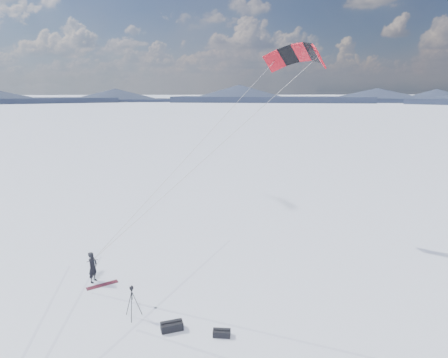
{
  "coord_description": "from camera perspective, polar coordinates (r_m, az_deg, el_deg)",
  "views": [
    {
      "loc": [
        3.16,
        -13.95,
        9.55
      ],
      "look_at": [
        6.02,
        6.63,
        4.64
      ],
      "focal_mm": 30.0,
      "sensor_mm": 36.0,
      "label": 1
    }
  ],
  "objects": [
    {
      "name": "ground",
      "position": [
        17.2,
        -18.37,
        -21.19
      ],
      "size": [
        1800.0,
        1800.0,
        0.0
      ],
      "primitive_type": "plane",
      "color": "white"
    },
    {
      "name": "horizon_hills",
      "position": [
        15.83,
        -19.11,
        -12.84
      ],
      "size": [
        704.47,
        706.88,
        8.0
      ],
      "color": "#172133",
      "rests_on": "ground"
    },
    {
      "name": "snow_tracks",
      "position": [
        17.26,
        -23.62,
        -21.52
      ],
      "size": [
        13.93,
        10.25,
        0.01
      ],
      "color": "silver",
      "rests_on": "ground"
    },
    {
      "name": "snowkiter",
      "position": [
        21.01,
        -19.2,
        -14.54
      ],
      "size": [
        0.57,
        0.69,
        1.62
      ],
      "primitive_type": "imported",
      "rotation": [
        0.0,
        0.0,
        1.2
      ],
      "color": "black",
      "rests_on": "ground"
    },
    {
      "name": "snowboard",
      "position": [
        20.51,
        -18.06,
        -15.1
      ],
      "size": [
        1.53,
        0.91,
        0.04
      ],
      "primitive_type": "cube",
      "rotation": [
        0.0,
        0.0,
        0.43
      ],
      "color": "maroon",
      "rests_on": "ground"
    },
    {
      "name": "tripod",
      "position": [
        17.22,
        -13.83,
        -17.14
      ],
      "size": [
        0.72,
        0.66,
        1.46
      ],
      "rotation": [
        0.0,
        0.0,
        0.41
      ],
      "color": "black",
      "rests_on": "ground"
    },
    {
      "name": "gear_bag_a",
      "position": [
        16.56,
        -7.95,
        -21.32
      ],
      "size": [
        0.95,
        0.57,
        0.4
      ],
      "rotation": [
        0.0,
        0.0,
        0.17
      ],
      "color": "black",
      "rests_on": "ground"
    },
    {
      "name": "gear_bag_b",
      "position": [
        16.12,
        -0.36,
        -22.4
      ],
      "size": [
        0.76,
        0.48,
        0.32
      ],
      "rotation": [
        0.0,
        0.0,
        -0.21
      ],
      "color": "black",
      "rests_on": "ground"
    },
    {
      "name": "power_kite",
      "position": [
        24.11,
        10.98,
        17.74
      ],
      "size": [
        13.17,
        7.06,
        11.19
      ],
      "color": "red",
      "rests_on": "ground"
    }
  ]
}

